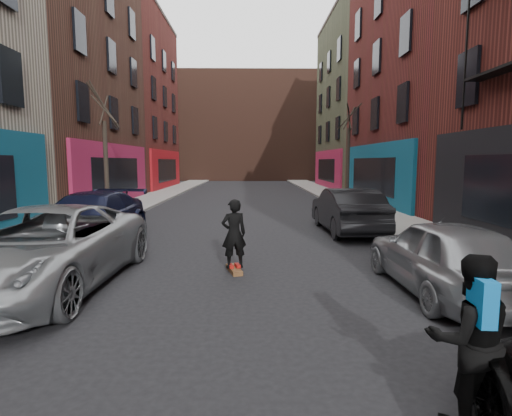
{
  "coord_description": "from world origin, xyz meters",
  "views": [
    {
      "loc": [
        0.3,
        -0.15,
        2.51
      ],
      "look_at": [
        0.41,
        7.62,
        1.6
      ],
      "focal_mm": 28.0,
      "sensor_mm": 36.0,
      "label": 1
    }
  ],
  "objects_px": {
    "tree_left_far": "(105,142)",
    "skateboard": "(234,270)",
    "parked_right_end": "(347,210)",
    "parked_left_end": "(89,218)",
    "parked_right_far": "(444,256)",
    "pedestrian": "(469,339)",
    "skateboarder": "(234,234)",
    "tree_right_far": "(348,144)",
    "parked_left_far": "(44,248)"
  },
  "relations": [
    {
      "from": "tree_left_far",
      "to": "skateboard",
      "type": "relative_size",
      "value": 8.12
    },
    {
      "from": "tree_left_far",
      "to": "skateboard",
      "type": "height_order",
      "value": "tree_left_far"
    },
    {
      "from": "parked_right_end",
      "to": "parked_left_end",
      "type": "bearing_deg",
      "value": 11.18
    },
    {
      "from": "parked_right_far",
      "to": "skateboard",
      "type": "height_order",
      "value": "parked_right_far"
    },
    {
      "from": "parked_left_end",
      "to": "pedestrian",
      "type": "distance_m",
      "value": 10.99
    },
    {
      "from": "parked_left_end",
      "to": "skateboarder",
      "type": "xyz_separation_m",
      "value": [
        4.52,
        -3.18,
        0.1
      ]
    },
    {
      "from": "tree_right_far",
      "to": "skateboard",
      "type": "xyz_separation_m",
      "value": [
        -6.28,
        -15.26,
        -3.48
      ]
    },
    {
      "from": "skateboarder",
      "to": "pedestrian",
      "type": "relative_size",
      "value": 0.94
    },
    {
      "from": "parked_left_far",
      "to": "parked_right_far",
      "type": "xyz_separation_m",
      "value": [
        7.74,
        -0.42,
        -0.07
      ]
    },
    {
      "from": "parked_right_far",
      "to": "skateboard",
      "type": "bearing_deg",
      "value": -21.87
    },
    {
      "from": "parked_left_far",
      "to": "parked_right_end",
      "type": "xyz_separation_m",
      "value": [
        7.5,
        6.22,
        -0.02
      ]
    },
    {
      "from": "parked_left_far",
      "to": "parked_right_end",
      "type": "distance_m",
      "value": 9.75
    },
    {
      "from": "tree_left_far",
      "to": "parked_left_end",
      "type": "xyz_separation_m",
      "value": [
        1.6,
        -6.08,
        -2.6
      ]
    },
    {
      "from": "tree_left_far",
      "to": "parked_left_far",
      "type": "height_order",
      "value": "tree_left_far"
    },
    {
      "from": "tree_left_far",
      "to": "parked_left_end",
      "type": "relative_size",
      "value": 1.2
    },
    {
      "from": "tree_right_far",
      "to": "skateboard",
      "type": "distance_m",
      "value": 16.86
    },
    {
      "from": "tree_right_far",
      "to": "parked_left_end",
      "type": "distance_m",
      "value": 16.44
    },
    {
      "from": "tree_left_far",
      "to": "parked_left_end",
      "type": "bearing_deg",
      "value": -75.26
    },
    {
      "from": "parked_left_end",
      "to": "parked_right_end",
      "type": "relative_size",
      "value": 1.13
    },
    {
      "from": "parked_right_end",
      "to": "tree_left_far",
      "type": "bearing_deg",
      "value": -24.53
    },
    {
      "from": "parked_right_far",
      "to": "skateboard",
      "type": "distance_m",
      "value": 4.38
    },
    {
      "from": "parked_right_end",
      "to": "pedestrian",
      "type": "distance_m",
      "value": 10.5
    },
    {
      "from": "parked_right_far",
      "to": "parked_left_end",
      "type": "bearing_deg",
      "value": -29.8
    },
    {
      "from": "tree_left_far",
      "to": "parked_left_far",
      "type": "distance_m",
      "value": 10.97
    },
    {
      "from": "parked_left_end",
      "to": "skateboard",
      "type": "height_order",
      "value": "parked_left_end"
    },
    {
      "from": "parked_right_far",
      "to": "parked_right_end",
      "type": "xyz_separation_m",
      "value": [
        -0.24,
        6.64,
        0.05
      ]
    },
    {
      "from": "parked_left_far",
      "to": "skateboard",
      "type": "bearing_deg",
      "value": 18.45
    },
    {
      "from": "tree_right_far",
      "to": "parked_right_end",
      "type": "relative_size",
      "value": 1.42
    },
    {
      "from": "parked_left_far",
      "to": "parked_right_far",
      "type": "height_order",
      "value": "parked_left_far"
    },
    {
      "from": "tree_left_far",
      "to": "parked_left_end",
      "type": "distance_m",
      "value": 6.8
    },
    {
      "from": "parked_left_far",
      "to": "pedestrian",
      "type": "height_order",
      "value": "pedestrian"
    },
    {
      "from": "skateboard",
      "to": "parked_right_end",
      "type": "bearing_deg",
      "value": 37.56
    },
    {
      "from": "tree_left_far",
      "to": "parked_right_far",
      "type": "bearing_deg",
      "value": -46.75
    },
    {
      "from": "parked_left_end",
      "to": "parked_right_end",
      "type": "height_order",
      "value": "parked_right_end"
    },
    {
      "from": "parked_left_end",
      "to": "pedestrian",
      "type": "xyz_separation_m",
      "value": [
        6.97,
        -8.5,
        0.06
      ]
    },
    {
      "from": "parked_right_end",
      "to": "skateboarder",
      "type": "height_order",
      "value": "skateboarder"
    },
    {
      "from": "tree_left_far",
      "to": "tree_right_far",
      "type": "xyz_separation_m",
      "value": [
        12.4,
        6.0,
        0.15
      ]
    },
    {
      "from": "skateboarder",
      "to": "pedestrian",
      "type": "distance_m",
      "value": 5.85
    },
    {
      "from": "pedestrian",
      "to": "parked_left_far",
      "type": "bearing_deg",
      "value": -31.17
    },
    {
      "from": "tree_left_far",
      "to": "pedestrian",
      "type": "bearing_deg",
      "value": -59.56
    },
    {
      "from": "tree_right_far",
      "to": "skateboard",
      "type": "bearing_deg",
      "value": -112.36
    },
    {
      "from": "tree_right_far",
      "to": "parked_left_far",
      "type": "distance_m",
      "value": 19.38
    },
    {
      "from": "parked_right_end",
      "to": "tree_right_far",
      "type": "bearing_deg",
      "value": -105.43
    },
    {
      "from": "parked_right_far",
      "to": "parked_left_far",
      "type": "bearing_deg",
      "value": -4.0
    },
    {
      "from": "skateboarder",
      "to": "pedestrian",
      "type": "bearing_deg",
      "value": 98.99
    },
    {
      "from": "parked_right_far",
      "to": "skateboarder",
      "type": "xyz_separation_m",
      "value": [
        -4.04,
        1.55,
        0.15
      ]
    },
    {
      "from": "parked_right_end",
      "to": "skateboarder",
      "type": "relative_size",
      "value": 3.04
    },
    {
      "from": "parked_left_end",
      "to": "parked_right_far",
      "type": "relative_size",
      "value": 1.25
    },
    {
      "from": "tree_right_far",
      "to": "parked_left_far",
      "type": "relative_size",
      "value": 1.17
    },
    {
      "from": "parked_left_far",
      "to": "parked_right_far",
      "type": "bearing_deg",
      "value": -1.64
    }
  ]
}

